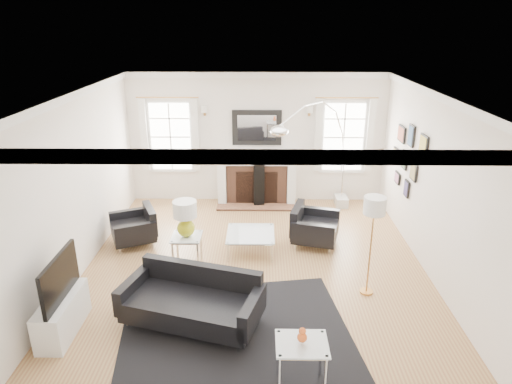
{
  "coord_description": "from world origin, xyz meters",
  "views": [
    {
      "loc": [
        0.1,
        -6.58,
        3.8
      ],
      "look_at": [
        0.01,
        0.3,
        1.19
      ],
      "focal_mm": 32.0,
      "sensor_mm": 36.0,
      "label": 1
    }
  ],
  "objects_px": {
    "fireplace": "(257,179)",
    "coffee_table": "(251,235)",
    "sofa": "(193,301)",
    "arc_floor_lamp": "(314,155)",
    "armchair_left": "(136,228)",
    "armchair_right": "(312,227)",
    "gourd_lamp": "(185,216)"
  },
  "relations": [
    {
      "from": "armchair_left",
      "to": "armchair_right",
      "type": "distance_m",
      "value": 3.17
    },
    {
      "from": "sofa",
      "to": "armchair_right",
      "type": "distance_m",
      "value": 2.93
    },
    {
      "from": "fireplace",
      "to": "gourd_lamp",
      "type": "relative_size",
      "value": 2.8
    },
    {
      "from": "coffee_table",
      "to": "armchair_left",
      "type": "bearing_deg",
      "value": 171.37
    },
    {
      "from": "armchair_right",
      "to": "sofa",
      "type": "bearing_deg",
      "value": -128.12
    },
    {
      "from": "sofa",
      "to": "arc_floor_lamp",
      "type": "xyz_separation_m",
      "value": [
        1.92,
        3.51,
        1.0
      ]
    },
    {
      "from": "armchair_left",
      "to": "arc_floor_lamp",
      "type": "height_order",
      "value": "arc_floor_lamp"
    },
    {
      "from": "armchair_right",
      "to": "arc_floor_lamp",
      "type": "height_order",
      "value": "arc_floor_lamp"
    },
    {
      "from": "armchair_left",
      "to": "armchair_right",
      "type": "bearing_deg",
      "value": 0.26
    },
    {
      "from": "coffee_table",
      "to": "gourd_lamp",
      "type": "bearing_deg",
      "value": -155.59
    },
    {
      "from": "fireplace",
      "to": "gourd_lamp",
      "type": "xyz_separation_m",
      "value": [
        -1.11,
        -2.76,
        0.33
      ]
    },
    {
      "from": "armchair_right",
      "to": "coffee_table",
      "type": "height_order",
      "value": "armchair_right"
    },
    {
      "from": "fireplace",
      "to": "sofa",
      "type": "height_order",
      "value": "fireplace"
    },
    {
      "from": "armchair_right",
      "to": "coffee_table",
      "type": "xyz_separation_m",
      "value": [
        -1.1,
        -0.33,
        0.01
      ]
    },
    {
      "from": "fireplace",
      "to": "coffee_table",
      "type": "xyz_separation_m",
      "value": [
        -0.08,
        -2.29,
        -0.21
      ]
    },
    {
      "from": "coffee_table",
      "to": "gourd_lamp",
      "type": "height_order",
      "value": "gourd_lamp"
    },
    {
      "from": "arc_floor_lamp",
      "to": "coffee_table",
      "type": "bearing_deg",
      "value": -128.14
    },
    {
      "from": "armchair_right",
      "to": "coffee_table",
      "type": "relative_size",
      "value": 1.27
    },
    {
      "from": "armchair_right",
      "to": "gourd_lamp",
      "type": "height_order",
      "value": "gourd_lamp"
    },
    {
      "from": "armchair_left",
      "to": "arc_floor_lamp",
      "type": "distance_m",
      "value": 3.64
    },
    {
      "from": "armchair_right",
      "to": "gourd_lamp",
      "type": "bearing_deg",
      "value": -159.51
    },
    {
      "from": "sofa",
      "to": "gourd_lamp",
      "type": "bearing_deg",
      "value": 101.78
    },
    {
      "from": "sofa",
      "to": "fireplace",
      "type": "bearing_deg",
      "value": 79.5
    },
    {
      "from": "armchair_right",
      "to": "armchair_left",
      "type": "bearing_deg",
      "value": -179.74
    },
    {
      "from": "sofa",
      "to": "arc_floor_lamp",
      "type": "height_order",
      "value": "arc_floor_lamp"
    },
    {
      "from": "gourd_lamp",
      "to": "arc_floor_lamp",
      "type": "xyz_separation_m",
      "value": [
        2.23,
        2.0,
        0.45
      ]
    },
    {
      "from": "sofa",
      "to": "coffee_table",
      "type": "xyz_separation_m",
      "value": [
        0.71,
        1.98,
        0.01
      ]
    },
    {
      "from": "coffee_table",
      "to": "fireplace",
      "type": "bearing_deg",
      "value": 87.96
    },
    {
      "from": "fireplace",
      "to": "armchair_right",
      "type": "bearing_deg",
      "value": -62.61
    },
    {
      "from": "sofa",
      "to": "coffee_table",
      "type": "bearing_deg",
      "value": 70.24
    },
    {
      "from": "gourd_lamp",
      "to": "armchair_left",
      "type": "bearing_deg",
      "value": 143.24
    },
    {
      "from": "sofa",
      "to": "armchair_left",
      "type": "relative_size",
      "value": 1.91
    }
  ]
}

